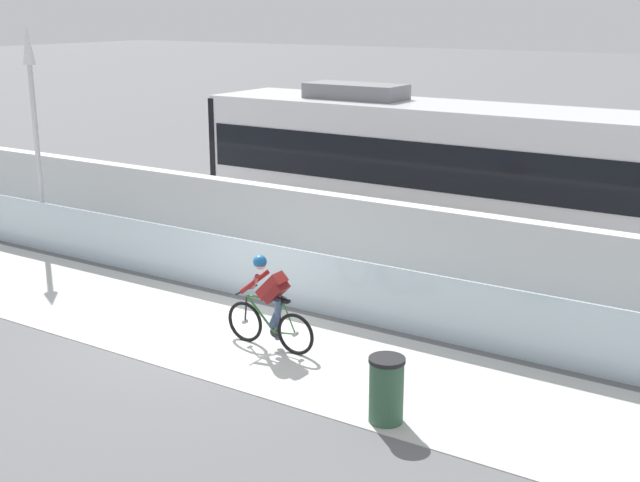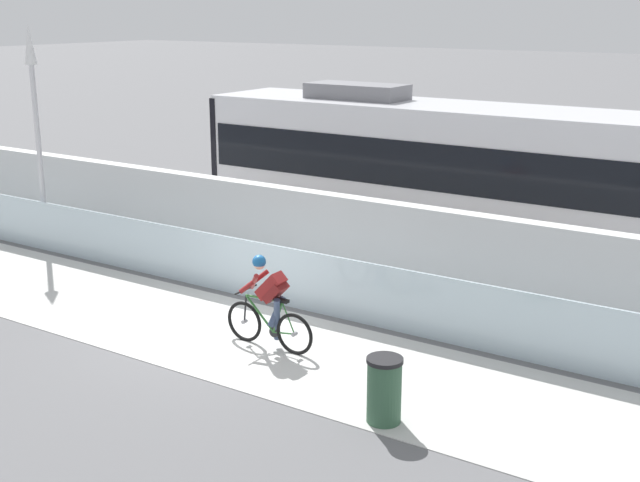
% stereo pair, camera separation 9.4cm
% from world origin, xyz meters
% --- Properties ---
extents(ground_plane, '(200.00, 200.00, 0.00)m').
position_xyz_m(ground_plane, '(0.00, 0.00, 0.00)').
color(ground_plane, slate).
extents(bike_path_deck, '(32.00, 3.20, 0.01)m').
position_xyz_m(bike_path_deck, '(0.00, 0.00, 0.01)').
color(bike_path_deck, silver).
rests_on(bike_path_deck, ground).
extents(glass_parapet, '(32.00, 0.05, 1.17)m').
position_xyz_m(glass_parapet, '(0.00, 1.85, 0.59)').
color(glass_parapet, silver).
rests_on(glass_parapet, ground).
extents(concrete_barrier_wall, '(32.00, 0.36, 1.86)m').
position_xyz_m(concrete_barrier_wall, '(0.00, 3.65, 0.93)').
color(concrete_barrier_wall, white).
rests_on(concrete_barrier_wall, ground).
extents(tram_rail_near, '(32.00, 0.08, 0.01)m').
position_xyz_m(tram_rail_near, '(0.00, 6.13, 0.00)').
color(tram_rail_near, '#595654').
rests_on(tram_rail_near, ground).
extents(tram_rail_far, '(32.00, 0.08, 0.01)m').
position_xyz_m(tram_rail_far, '(0.00, 7.57, 0.00)').
color(tram_rail_far, '#595654').
rests_on(tram_rail_far, ground).
extents(tram, '(11.06, 2.54, 3.81)m').
position_xyz_m(tram, '(0.77, 6.85, 1.89)').
color(tram, silver).
rests_on(tram, ground).
extents(cyclist_on_bike, '(1.77, 0.58, 1.61)m').
position_xyz_m(cyclist_on_bike, '(1.22, 0.00, 0.78)').
color(cyclist_on_bike, black).
rests_on(cyclist_on_bike, ground).
extents(lamp_post_antenna, '(0.28, 0.28, 5.20)m').
position_xyz_m(lamp_post_antenna, '(-7.09, 2.15, 3.29)').
color(lamp_post_antenna, gray).
rests_on(lamp_post_antenna, ground).
extents(trash_bin, '(0.51, 0.51, 0.96)m').
position_xyz_m(trash_bin, '(4.12, -1.25, 0.48)').
color(trash_bin, '#33593F').
rests_on(trash_bin, ground).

